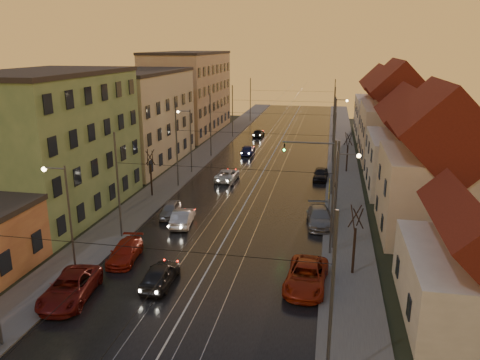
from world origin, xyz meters
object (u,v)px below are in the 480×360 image
Objects in this scene: driving_car_0 at (160,274)px; street_lamp_0 at (65,210)px; street_lamp_3 at (338,120)px; street_lamp_2 at (188,135)px; driving_car_4 at (258,133)px; parked_right_2 at (321,174)px; parked_right_0 at (306,276)px; parked_right_1 at (319,217)px; parked_left_1 at (70,288)px; street_lamp_1 at (340,191)px; traffic_light_mast at (327,168)px; driving_car_1 at (183,217)px; driving_car_3 at (248,150)px; parked_left_2 at (125,252)px; parked_left_3 at (170,210)px; driving_car_2 at (227,175)px.

street_lamp_0 is at bearing -1.04° from driving_car_0.
street_lamp_0 is 47.62m from street_lamp_3.
driving_car_0 is (-11.69, -43.97, -4.12)m from street_lamp_3.
street_lamp_0 is 1.00× the size of street_lamp_2.
parked_right_2 is at bearing 117.14° from driving_car_4.
parked_right_1 is at bearing 90.76° from parked_right_0.
parked_left_1 is 15.29m from parked_right_0.
street_lamp_1 is 1.95× the size of driving_car_4.
driving_car_1 is (-12.44, -5.26, -3.85)m from traffic_light_mast.
driving_car_3 is 36.57m from parked_left_2.
parked_right_1 reaches higher than driving_car_4.
street_lamp_3 is 1.73× the size of driving_car_3.
driving_car_4 is at bearing 105.63° from parked_right_0.
driving_car_3 is 15.86m from parked_right_2.
driving_car_3 is at bearing 64.72° from street_lamp_2.
parked_left_3 is at bearing -75.05° from driving_car_0.
street_lamp_1 is 27.05m from street_lamp_2.
street_lamp_0 is 1.59× the size of driving_car_2.
street_lamp_2 reaches higher than parked_right_1.
parked_right_0 reaches higher than driving_car_1.
driving_car_0 is 0.97× the size of parked_left_2.
parked_left_1 is at bearing -129.53° from traffic_light_mast.
driving_car_2 is at bearing -164.42° from parked_right_2.
parked_right_2 is (-1.82, -15.93, -4.17)m from street_lamp_3.
traffic_light_mast is 1.27× the size of parked_right_0.
street_lamp_1 is at bearing 109.02° from driving_car_4.
street_lamp_2 is 22.76m from parked_right_1.
driving_car_2 is 14.07m from driving_car_3.
street_lamp_2 is at bearing 81.70° from driving_car_4.
parked_left_1 is (-16.65, -46.83, -4.10)m from street_lamp_3.
street_lamp_0 is 13.65m from parked_left_3.
driving_car_0 is (6.52, -27.97, -4.12)m from street_lamp_2.
parked_right_2 reaches higher than parked_left_2.
street_lamp_3 reaches higher than parked_left_1.
street_lamp_2 is at bearing -138.69° from street_lamp_3.
street_lamp_1 is (18.21, 8.00, 0.00)m from street_lamp_0.
street_lamp_2 is at bearing -81.93° from driving_car_1.
driving_car_0 is at bearing -145.72° from street_lamp_1.
street_lamp_3 is 49.87m from parked_left_1.
driving_car_3 is (0.80, 28.83, -0.07)m from driving_car_1.
street_lamp_2 is at bearing 90.00° from street_lamp_0.
traffic_light_mast reaches higher than driving_car_1.
parked_left_2 is at bearing -110.89° from street_lamp_3.
driving_car_0 is at bearing 94.38° from driving_car_4.
parked_right_0 is (14.64, 4.43, 0.01)m from parked_left_1.
street_lamp_1 reaches higher than parked_right_1.
street_lamp_1 is 20.28m from parked_left_1.
traffic_light_mast is at bearing 97.91° from street_lamp_1.
parked_left_3 is at bearing 89.73° from driving_car_4.
street_lamp_1 is 1.52× the size of parked_right_1.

